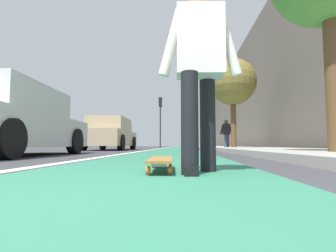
# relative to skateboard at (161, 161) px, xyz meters

# --- Properties ---
(ground_plane) EXTENTS (80.00, 80.00, 0.00)m
(ground_plane) POSITION_rel_skateboard_xyz_m (8.79, 0.15, -0.09)
(ground_plane) COLOR #38383D
(bike_lane_paint) EXTENTS (56.00, 2.15, 0.00)m
(bike_lane_paint) POSITION_rel_skateboard_xyz_m (22.79, 0.15, -0.09)
(bike_lane_paint) COLOR #2D7256
(bike_lane_paint) RESTS_ON ground
(lane_stripe_white) EXTENTS (52.00, 0.16, 0.01)m
(lane_stripe_white) POSITION_rel_skateboard_xyz_m (18.79, 1.37, -0.09)
(lane_stripe_white) COLOR silver
(lane_stripe_white) RESTS_ON ground
(sidewalk_curb) EXTENTS (52.00, 3.20, 0.12)m
(sidewalk_curb) POSITION_rel_skateboard_xyz_m (16.79, -3.14, -0.03)
(sidewalk_curb) COLOR #9E9B93
(sidewalk_curb) RESTS_ON ground
(building_facade) EXTENTS (40.00, 1.20, 8.85)m
(building_facade) POSITION_rel_skateboard_xyz_m (20.79, -5.85, 4.33)
(building_facade) COLOR #635B51
(building_facade) RESTS_ON ground
(skateboard) EXTENTS (0.85, 0.24, 0.11)m
(skateboard) POSITION_rel_skateboard_xyz_m (0.00, 0.00, 0.00)
(skateboard) COLOR orange
(skateboard) RESTS_ON ground
(skater_person) EXTENTS (0.47, 0.72, 1.64)m
(skater_person) POSITION_rel_skateboard_xyz_m (-0.15, -0.35, 0.84)
(skater_person) COLOR black
(skater_person) RESTS_ON ground
(parked_car_near) EXTENTS (4.41, 2.11, 1.49)m
(parked_car_near) POSITION_rel_skateboard_xyz_m (2.85, 3.52, 0.63)
(parked_car_near) COLOR silver
(parked_car_near) RESTS_ON ground
(parked_car_mid) EXTENTS (4.62, 1.94, 1.50)m
(parked_car_mid) POSITION_rel_skateboard_xyz_m (9.43, 3.25, 0.63)
(parked_car_mid) COLOR tan
(parked_car_mid) RESTS_ON ground
(traffic_light) EXTENTS (0.33, 0.28, 4.33)m
(traffic_light) POSITION_rel_skateboard_xyz_m (18.95, 1.77, 2.90)
(traffic_light) COLOR #2D2D2D
(traffic_light) RESTS_ON ground
(street_tree_mid) EXTENTS (2.37, 2.37, 4.64)m
(street_tree_mid) POSITION_rel_skateboard_xyz_m (10.49, -2.74, 3.33)
(street_tree_mid) COLOR brown
(street_tree_mid) RESTS_ON ground
(pedestrian_distant) EXTENTS (0.45, 0.70, 1.61)m
(pedestrian_distant) POSITION_rel_skateboard_xyz_m (11.48, -2.54, 0.83)
(pedestrian_distant) COLOR #384260
(pedestrian_distant) RESTS_ON ground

